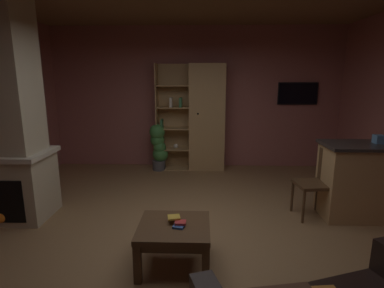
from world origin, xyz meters
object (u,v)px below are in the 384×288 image
object	(u,v)px
tissue_box	(379,139)
table_book_1	(180,223)
coffee_table	(174,233)
dining_chair	(318,179)
bookshelf_cabinet	(202,118)
potted_floor_plant	(159,146)
stone_fireplace	(5,123)
kitchen_bar_counter	(379,181)
wall_mounted_tv	(298,94)
table_book_0	(179,226)
table_book_2	(174,217)

from	to	relation	value
tissue_box	table_book_1	distance (m)	2.87
coffee_table	dining_chair	world-z (taller)	dining_chair
bookshelf_cabinet	potted_floor_plant	xyz separation A→B (m)	(-0.88, -0.13, -0.55)
potted_floor_plant	table_book_1	bearing A→B (deg)	-78.33
stone_fireplace	kitchen_bar_counter	bearing A→B (deg)	1.86
tissue_box	wall_mounted_tv	bearing A→B (deg)	99.22
stone_fireplace	dining_chair	world-z (taller)	stone_fireplace
table_book_0	table_book_1	size ratio (longest dim) A/B	0.98
table_book_1	potted_floor_plant	size ratio (longest dim) A/B	0.11
table_book_2	potted_floor_plant	size ratio (longest dim) A/B	0.13
stone_fireplace	table_book_1	world-z (taller)	stone_fireplace
stone_fireplace	table_book_0	world-z (taller)	stone_fireplace
wall_mounted_tv	coffee_table	bearing A→B (deg)	-121.82
dining_chair	table_book_2	bearing A→B (deg)	-148.72
stone_fireplace	coffee_table	bearing A→B (deg)	-24.53
coffee_table	potted_floor_plant	bearing A→B (deg)	100.60
potted_floor_plant	wall_mounted_tv	xyz separation A→B (m)	(2.80, 0.34, 1.03)
tissue_box	coffee_table	bearing A→B (deg)	-154.67
tissue_box	potted_floor_plant	xyz separation A→B (m)	(-3.18, 1.99, -0.57)
tissue_box	table_book_0	distance (m)	2.90
dining_chair	wall_mounted_tv	world-z (taller)	wall_mounted_tv
table_book_0	wall_mounted_tv	distance (m)	4.33
wall_mounted_tv	kitchen_bar_counter	bearing A→B (deg)	-79.63
table_book_0	wall_mounted_tv	bearing A→B (deg)	59.11
tissue_box	coffee_table	size ratio (longest dim) A/B	0.17
kitchen_bar_counter	coffee_table	size ratio (longest dim) A/B	2.18
table_book_2	coffee_table	bearing A→B (deg)	-85.01
stone_fireplace	tissue_box	xyz separation A→B (m)	(4.82, 0.20, -0.22)
kitchen_bar_counter	table_book_1	world-z (taller)	kitchen_bar_counter
kitchen_bar_counter	tissue_box	bearing A→B (deg)	144.25
wall_mounted_tv	table_book_0	bearing A→B (deg)	-120.89
table_book_0	table_book_2	world-z (taller)	table_book_2
coffee_table	table_book_2	size ratio (longest dim) A/B	5.82
table_book_0	table_book_1	distance (m)	0.04
stone_fireplace	potted_floor_plant	world-z (taller)	stone_fireplace
kitchen_bar_counter	wall_mounted_tv	xyz separation A→B (m)	(-0.43, 2.37, 1.02)
stone_fireplace	wall_mounted_tv	xyz separation A→B (m)	(4.45, 2.53, 0.24)
stone_fireplace	wall_mounted_tv	bearing A→B (deg)	29.62
table_book_2	wall_mounted_tv	bearing A→B (deg)	57.71
tissue_box	potted_floor_plant	distance (m)	3.80
stone_fireplace	table_book_1	bearing A→B (deg)	-24.19
tissue_box	dining_chair	size ratio (longest dim) A/B	0.13
coffee_table	wall_mounted_tv	size ratio (longest dim) A/B	0.89
potted_floor_plant	wall_mounted_tv	world-z (taller)	wall_mounted_tv
table_book_1	coffee_table	bearing A→B (deg)	168.22
bookshelf_cabinet	dining_chair	world-z (taller)	bookshelf_cabinet
bookshelf_cabinet	dining_chair	size ratio (longest dim) A/B	2.30
table_book_2	potted_floor_plant	distance (m)	3.21
kitchen_bar_counter	table_book_2	world-z (taller)	kitchen_bar_counter
table_book_0	potted_floor_plant	bearing A→B (deg)	101.33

